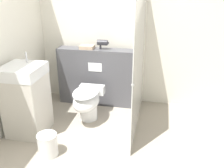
{
  "coord_description": "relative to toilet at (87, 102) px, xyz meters",
  "views": [
    {
      "loc": [
        0.69,
        -1.98,
        1.97
      ],
      "look_at": [
        0.05,
        1.2,
        0.62
      ],
      "focal_mm": 40.0,
      "sensor_mm": 36.0,
      "label": 1
    }
  ],
  "objects": [
    {
      "name": "partition_panel",
      "position": [
        -0.0,
        0.61,
        0.16
      ],
      "size": [
        1.3,
        0.25,
        0.95
      ],
      "color": "#4C4C51",
      "rests_on": "ground_plane"
    },
    {
      "name": "wall_back",
      "position": [
        0.32,
        0.85,
        0.93
      ],
      "size": [
        8.0,
        0.06,
        2.5
      ],
      "color": "silver",
      "rests_on": "ground_plane"
    },
    {
      "name": "hair_drier",
      "position": [
        0.1,
        0.61,
        0.75
      ],
      "size": [
        0.19,
        0.09,
        0.16
      ],
      "color": "#2D2D33",
      "rests_on": "partition_panel"
    },
    {
      "name": "toilet",
      "position": [
        0.0,
        0.0,
        0.0
      ],
      "size": [
        0.39,
        0.67,
        0.51
      ],
      "color": "white",
      "rests_on": "ground_plane"
    },
    {
      "name": "waste_bin",
      "position": [
        -0.24,
        -0.89,
        -0.17
      ],
      "size": [
        0.24,
        0.24,
        0.29
      ],
      "color": "silver",
      "rests_on": "ground_plane"
    },
    {
      "name": "sink_vanity",
      "position": [
        -0.71,
        -0.45,
        0.17
      ],
      "size": [
        0.49,
        0.52,
        1.11
      ],
      "color": "beige",
      "rests_on": "ground_plane"
    },
    {
      "name": "shower_glass",
      "position": [
        0.74,
        0.05,
        0.65
      ],
      "size": [
        0.04,
        1.54,
        1.93
      ],
      "color": "silver",
      "rests_on": "ground_plane"
    },
    {
      "name": "folded_towel",
      "position": [
        -0.16,
        0.6,
        0.67
      ],
      "size": [
        0.22,
        0.17,
        0.06
      ],
      "color": "tan",
      "rests_on": "partition_panel"
    }
  ]
}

